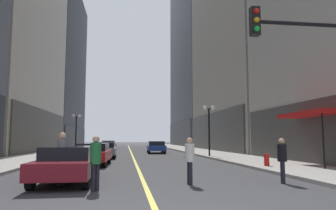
# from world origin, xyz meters

# --- Properties ---
(ground_plane) EXTENTS (200.00, 200.00, 0.00)m
(ground_plane) POSITION_xyz_m (0.00, 35.00, 0.00)
(ground_plane) COLOR #38383A
(sidewalk_left) EXTENTS (4.50, 78.00, 0.15)m
(sidewalk_left) POSITION_xyz_m (-8.25, 35.00, 0.07)
(sidewalk_left) COLOR #9E9991
(sidewalk_left) RESTS_ON ground
(sidewalk_right) EXTENTS (4.50, 78.00, 0.15)m
(sidewalk_right) POSITION_xyz_m (8.25, 35.00, 0.07)
(sidewalk_right) COLOR #9E9991
(sidewalk_right) RESTS_ON ground
(lane_centre_stripe) EXTENTS (0.16, 70.00, 0.01)m
(lane_centre_stripe) POSITION_xyz_m (0.00, 35.00, 0.00)
(lane_centre_stripe) COLOR #E5D64C
(lane_centre_stripe) RESTS_ON ground
(building_left_far) EXTENTS (14.78, 26.00, 32.07)m
(building_left_far) POSITION_xyz_m (-17.79, 60.00, 15.98)
(building_left_far) COLOR #4C515B
(building_left_far) RESTS_ON ground
(building_right_mid) EXTENTS (10.32, 24.00, 40.87)m
(building_right_mid) POSITION_xyz_m (15.56, 34.50, 20.34)
(building_right_mid) COLOR #A8A399
(building_right_mid) RESTS_ON ground
(storefront_awning_right) EXTENTS (1.60, 4.67, 3.12)m
(storefront_awning_right) POSITION_xyz_m (9.69, 11.19, 2.98)
(storefront_awning_right) COLOR #B21414
(storefront_awning_right) RESTS_ON ground
(car_maroon) EXTENTS (1.97, 4.77, 1.32)m
(car_maroon) POSITION_xyz_m (-2.80, 6.80, 0.72)
(car_maroon) COLOR maroon
(car_maroon) RESTS_ON ground
(car_red) EXTENTS (2.09, 4.44, 1.32)m
(car_red) POSITION_xyz_m (-2.65, 14.39, 0.72)
(car_red) COLOR #B21919
(car_red) RESTS_ON ground
(car_grey) EXTENTS (1.95, 4.19, 1.32)m
(car_grey) POSITION_xyz_m (-2.43, 21.37, 0.72)
(car_grey) COLOR slate
(car_grey) RESTS_ON ground
(car_blue) EXTENTS (2.04, 4.55, 1.32)m
(car_blue) POSITION_xyz_m (2.71, 29.71, 0.72)
(car_blue) COLOR navy
(car_blue) RESTS_ON ground
(car_navy) EXTENTS (2.00, 4.65, 1.32)m
(car_navy) POSITION_xyz_m (-2.97, 39.62, 0.72)
(car_navy) COLOR #141E4C
(car_navy) RESTS_ON ground
(pedestrian_in_green_parka) EXTENTS (0.48, 0.48, 1.71)m
(pedestrian_in_green_parka) POSITION_xyz_m (-1.61, 4.69, 1.00)
(pedestrian_in_green_parka) COLOR black
(pedestrian_in_green_parka) RESTS_ON ground
(pedestrian_in_grey_suit) EXTENTS (0.46, 0.46, 1.83)m
(pedestrian_in_grey_suit) POSITION_xyz_m (-2.87, 5.98, 1.08)
(pedestrian_in_grey_suit) COLOR black
(pedestrian_in_grey_suit) RESTS_ON ground
(pedestrian_in_white_shirt) EXTENTS (0.38, 0.38, 1.65)m
(pedestrian_in_white_shirt) POSITION_xyz_m (1.57, 5.61, 0.96)
(pedestrian_in_white_shirt) COLOR black
(pedestrian_in_white_shirt) RESTS_ON ground
(pedestrian_in_black_coat) EXTENTS (0.43, 0.43, 1.63)m
(pedestrian_in_black_coat) POSITION_xyz_m (4.98, 5.50, 0.94)
(pedestrian_in_black_coat) COLOR black
(pedestrian_in_black_coat) RESTS_ON ground
(traffic_light_near_right) EXTENTS (3.43, 0.35, 5.65)m
(traffic_light_near_right) POSITION_xyz_m (5.35, 3.44, 3.74)
(traffic_light_near_right) COLOR black
(traffic_light_near_right) RESTS_ON ground
(street_lamp_left_far) EXTENTS (1.06, 0.36, 4.43)m
(street_lamp_left_far) POSITION_xyz_m (-6.40, 32.53, 3.26)
(street_lamp_left_far) COLOR black
(street_lamp_left_far) RESTS_ON ground
(street_lamp_right_mid) EXTENTS (1.06, 0.36, 4.43)m
(street_lamp_right_mid) POSITION_xyz_m (6.40, 20.87, 3.26)
(street_lamp_right_mid) COLOR black
(street_lamp_right_mid) RESTS_ON ground
(fire_hydrant_right) EXTENTS (0.28, 0.28, 0.80)m
(fire_hydrant_right) POSITION_xyz_m (6.90, 10.93, 0.40)
(fire_hydrant_right) COLOR red
(fire_hydrant_right) RESTS_ON ground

